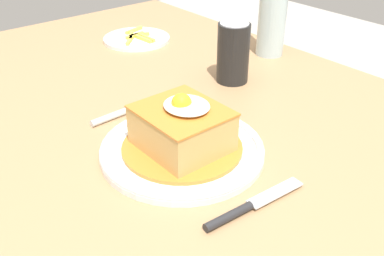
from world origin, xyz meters
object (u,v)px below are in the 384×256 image
object	(u,v)px
knife	(243,209)
side_plate_fries	(137,39)
soda_can	(233,53)
beer_bottle_clear	(273,13)
fork	(120,113)
main_plate	(182,149)

from	to	relation	value
knife	side_plate_fries	world-z (taller)	side_plate_fries
soda_can	beer_bottle_clear	world-z (taller)	beer_bottle_clear
fork	knife	bearing A→B (deg)	-2.56
side_plate_fries	knife	bearing A→B (deg)	-22.09
knife	fork	bearing A→B (deg)	177.44
fork	beer_bottle_clear	bearing A→B (deg)	94.73
soda_can	knife	bearing A→B (deg)	-42.04
fork	side_plate_fries	xyz separation A→B (m)	(-0.32, 0.25, -0.00)
side_plate_fries	soda_can	bearing A→B (deg)	2.90
main_plate	soda_can	size ratio (longest dim) A/B	2.07
fork	main_plate	bearing A→B (deg)	3.58
fork	beer_bottle_clear	xyz separation A→B (m)	(-0.04, 0.44, 0.09)
fork	soda_can	world-z (taller)	soda_can
main_plate	soda_can	distance (m)	0.30
fork	soda_can	xyz separation A→B (m)	(0.02, 0.26, 0.06)
main_plate	knife	xyz separation A→B (m)	(0.16, -0.03, -0.00)
beer_bottle_clear	side_plate_fries	bearing A→B (deg)	-145.58
knife	soda_can	world-z (taller)	soda_can
fork	side_plate_fries	world-z (taller)	side_plate_fries
beer_bottle_clear	side_plate_fries	world-z (taller)	beer_bottle_clear
beer_bottle_clear	main_plate	bearing A→B (deg)	-64.53
fork	side_plate_fries	bearing A→B (deg)	142.16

